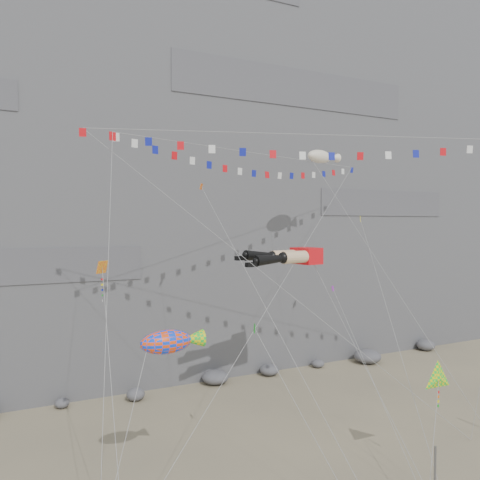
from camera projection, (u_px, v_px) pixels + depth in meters
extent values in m
plane|color=gray|center=(316.00, 465.00, 30.12)|extent=(120.00, 120.00, 0.00)
cube|color=slate|center=(169.00, 148.00, 58.14)|extent=(80.00, 28.00, 50.00)
cube|color=red|center=(306.00, 256.00, 37.72)|extent=(1.99, 2.47, 1.31)
cylinder|color=beige|center=(294.00, 257.00, 36.07)|extent=(2.35, 1.35, 0.97)
sphere|color=black|center=(283.00, 258.00, 35.42)|extent=(0.89, 0.89, 0.89)
cone|color=black|center=(270.00, 260.00, 34.66)|extent=(2.75, 1.27, 0.90)
cube|color=black|center=(251.00, 265.00, 33.63)|extent=(0.91, 0.53, 0.32)
cylinder|color=beige|center=(283.00, 256.00, 37.13)|extent=(2.35, 1.35, 0.97)
sphere|color=black|center=(272.00, 257.00, 36.48)|extent=(0.89, 0.89, 0.89)
cone|color=black|center=(259.00, 256.00, 35.71)|extent=(2.77, 1.27, 0.97)
cube|color=black|center=(241.00, 258.00, 34.68)|extent=(0.91, 0.53, 0.32)
cylinder|color=gray|center=(359.00, 358.00, 31.44)|extent=(0.03, 0.03, 19.08)
cylinder|color=gray|center=(206.00, 302.00, 29.12)|extent=(0.03, 0.03, 29.98)
cylinder|color=gray|center=(396.00, 290.00, 32.92)|extent=(0.03, 0.03, 24.42)
cube|color=slate|center=(471.00, 440.00, 33.50)|extent=(0.16, 0.16, 0.10)
cylinder|color=gray|center=(112.00, 402.00, 23.70)|extent=(0.03, 0.03, 15.76)
cylinder|color=gray|center=(132.00, 452.00, 22.31)|extent=(0.03, 0.03, 11.12)
cylinder|color=gray|center=(433.00, 450.00, 25.75)|extent=(0.03, 0.03, 8.76)
cylinder|color=gray|center=(395.00, 280.00, 38.30)|extent=(0.03, 0.03, 26.42)
cylinder|color=gray|center=(273.00, 322.00, 30.02)|extent=(0.03, 0.03, 24.19)
cylinder|color=gray|center=(369.00, 372.00, 32.73)|extent=(0.03, 0.03, 16.02)
cylinder|color=gray|center=(305.00, 421.00, 26.06)|extent=(0.03, 0.03, 12.17)
cylinder|color=gray|center=(393.00, 329.00, 33.51)|extent=(0.03, 0.03, 22.89)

